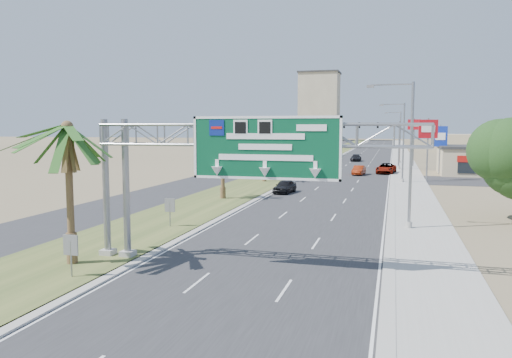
{
  "coord_description": "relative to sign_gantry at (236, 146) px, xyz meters",
  "views": [
    {
      "loc": [
        6.36,
        -13.31,
        6.97
      ],
      "look_at": [
        -0.75,
        12.38,
        4.2
      ],
      "focal_mm": 35.0,
      "sensor_mm": 36.0,
      "label": 1
    }
  ],
  "objects": [
    {
      "name": "ground",
      "position": [
        1.06,
        -9.93,
        -6.06
      ],
      "size": [
        600.0,
        600.0,
        0.0
      ],
      "primitive_type": "plane",
      "color": "#8C7A59",
      "rests_on": "ground"
    },
    {
      "name": "road",
      "position": [
        1.06,
        100.07,
        -6.05
      ],
      "size": [
        12.0,
        300.0,
        0.02
      ],
      "primitive_type": "cube",
      "color": "#28282B",
      "rests_on": "ground"
    },
    {
      "name": "sidewalk_right",
      "position": [
        9.56,
        100.07,
        -6.01
      ],
      "size": [
        4.0,
        300.0,
        0.1
      ],
      "primitive_type": "cube",
      "color": "#9E9B93",
      "rests_on": "ground"
    },
    {
      "name": "median_grass",
      "position": [
        -8.94,
        100.07,
        -6.0
      ],
      "size": [
        7.0,
        300.0,
        0.12
      ],
      "primitive_type": "cube",
      "color": "#384D22",
      "rests_on": "ground"
    },
    {
      "name": "opposing_road",
      "position": [
        -15.94,
        100.07,
        -6.05
      ],
      "size": [
        8.0,
        300.0,
        0.02
      ],
      "primitive_type": "cube",
      "color": "#28282B",
      "rests_on": "ground"
    },
    {
      "name": "sign_gantry",
      "position": [
        0.0,
        0.0,
        0.0
      ],
      "size": [
        16.75,
        1.24,
        7.5
      ],
      "color": "gray",
      "rests_on": "ground"
    },
    {
      "name": "palm_near",
      "position": [
        -8.14,
        -1.93,
        0.87
      ],
      "size": [
        5.7,
        5.7,
        8.35
      ],
      "color": "brown",
      "rests_on": "ground"
    },
    {
      "name": "palm_row_b",
      "position": [
        -8.44,
        22.07,
        -1.16
      ],
      "size": [
        3.99,
        3.99,
        5.95
      ],
      "color": "brown",
      "rests_on": "ground"
    },
    {
      "name": "palm_row_c",
      "position": [
        -8.44,
        38.07,
        -0.39
      ],
      "size": [
        3.99,
        3.99,
        6.75
      ],
      "color": "brown",
      "rests_on": "ground"
    },
    {
      "name": "palm_row_d",
      "position": [
        -8.44,
        56.07,
        -1.64
      ],
      "size": [
        3.99,
        3.99,
        5.45
      ],
      "color": "brown",
      "rests_on": "ground"
    },
    {
      "name": "palm_row_e",
      "position": [
        -8.44,
        75.07,
        -0.97
      ],
      "size": [
        3.99,
        3.99,
        6.15
      ],
      "color": "brown",
      "rests_on": "ground"
    },
    {
      "name": "palm_row_f",
      "position": [
        -8.44,
        100.07,
        -1.35
      ],
      "size": [
        3.99,
        3.99,
        5.75
      ],
      "color": "brown",
      "rests_on": "ground"
    },
    {
      "name": "streetlight_near",
      "position": [
        8.36,
        12.07,
        -1.36
      ],
      "size": [
        3.27,
        0.44,
        10.0
      ],
      "color": "gray",
      "rests_on": "ground"
    },
    {
      "name": "streetlight_mid",
      "position": [
        8.36,
        42.07,
        -1.36
      ],
      "size": [
        3.27,
        0.44,
        10.0
      ],
      "color": "gray",
      "rests_on": "ground"
    },
    {
      "name": "streetlight_far",
      "position": [
        8.36,
        78.07,
        -1.36
      ],
      "size": [
        3.27,
        0.44,
        10.0
      ],
      "color": "gray",
      "rests_on": "ground"
    },
    {
      "name": "signal_mast",
      "position": [
        6.23,
        62.05,
        -1.21
      ],
      "size": [
        10.28,
        0.71,
        8.0
      ],
      "color": "gray",
      "rests_on": "ground"
    },
    {
      "name": "store_building",
      "position": [
        23.06,
        56.07,
        -4.06
      ],
      "size": [
        18.0,
        10.0,
        4.0
      ],
      "primitive_type": "cube",
      "color": "tan",
      "rests_on": "ground"
    },
    {
      "name": "median_signback_a",
      "position": [
        -6.74,
        -3.93,
        -4.61
      ],
      "size": [
        0.75,
        0.08,
        2.08
      ],
      "color": "gray",
      "rests_on": "ground"
    },
    {
      "name": "median_signback_b",
      "position": [
        -7.44,
        8.07,
        -4.61
      ],
      "size": [
        0.75,
        0.08,
        2.08
      ],
      "color": "gray",
      "rests_on": "ground"
    },
    {
      "name": "tower_distant",
      "position": [
        -30.94,
        240.07,
        11.44
      ],
      "size": [
        20.0,
        16.0,
        35.0
      ],
      "primitive_type": "cube",
      "color": "tan",
      "rests_on": "ground"
    },
    {
      "name": "building_distant_left",
      "position": [
        -43.94,
        150.07,
        -3.06
      ],
      "size": [
        24.0,
        14.0,
        6.0
      ],
      "primitive_type": "cube",
      "color": "tan",
      "rests_on": "ground"
    },
    {
      "name": "building_distant_right",
      "position": [
        31.06,
        130.07,
        -3.56
      ],
      "size": [
        20.0,
        12.0,
        5.0
      ],
      "primitive_type": "cube",
      "color": "tan",
      "rests_on": "ground"
    },
    {
      "name": "car_left_lane",
      "position": [
        -3.65,
        28.26,
        -5.36
      ],
      "size": [
        2.11,
        4.26,
        1.4
      ],
      "primitive_type": "imported",
      "rotation": [
        0.0,
        0.0,
        -0.12
      ],
      "color": "black",
      "rests_on": "ground"
    },
    {
      "name": "car_mid_lane",
      "position": [
        2.56,
        50.99,
        -5.37
      ],
      "size": [
        1.89,
        4.28,
        1.37
      ],
      "primitive_type": "imported",
      "rotation": [
        0.0,
        0.0,
        -0.11
      ],
      "color": "maroon",
      "rests_on": "ground"
    },
    {
      "name": "car_right_lane",
      "position": [
        6.39,
        54.28,
        -5.29
      ],
      "size": [
        3.17,
        5.81,
        1.54
      ],
      "primitive_type": "imported",
      "rotation": [
        0.0,
        0.0,
        -0.11
      ],
      "color": "gray",
      "rests_on": "ground"
    },
    {
      "name": "car_far",
      "position": [
        -0.05,
        80.81,
        -5.37
      ],
      "size": [
        2.14,
        4.82,
        1.38
      ],
      "primitive_type": "imported",
      "rotation": [
        0.0,
        0.0,
        -0.04
      ],
      "color": "black",
      "rests_on": "ground"
    },
    {
      "name": "pole_sign_red_near",
      "position": [
        11.64,
        45.04,
        0.29
      ],
      "size": [
        2.42,
        0.6,
        8.16
      ],
      "color": "gray",
      "rests_on": "ground"
    },
    {
      "name": "pole_sign_blue",
      "position": [
        13.98,
        54.94,
        -0.69
      ],
      "size": [
        2.02,
        0.54,
        7.34
      ],
      "color": "gray",
      "rests_on": "ground"
    },
    {
      "name": "pole_sign_red_far",
      "position": [
        10.76,
        69.03,
        0.7
      ],
      "size": [
        2.22,
        0.54,
        8.55
      ],
      "color": "gray",
      "rests_on": "ground"
    }
  ]
}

